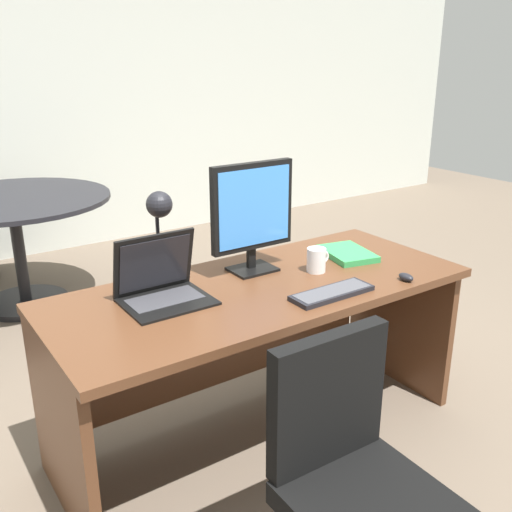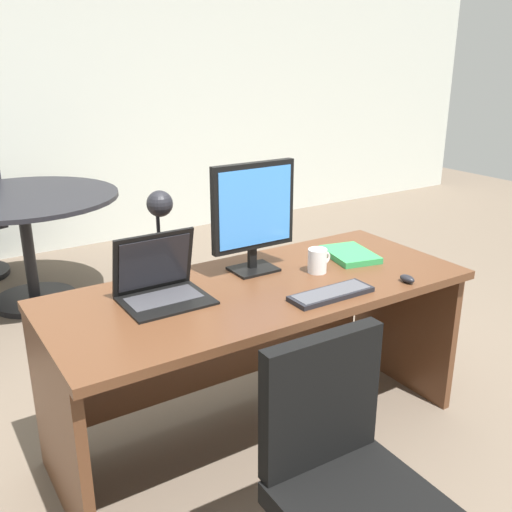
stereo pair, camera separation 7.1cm
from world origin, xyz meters
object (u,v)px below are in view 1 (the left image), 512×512
Objects in this scene: monitor at (252,211)px; laptop at (160,280)px; mouse at (406,277)px; desk at (255,325)px; keyboard at (332,293)px; office_chair at (356,503)px; book at (347,254)px; meeting_table at (15,224)px; coffee_mug at (317,260)px; desk_lamp at (159,217)px.

laptop is at bearing -174.13° from monitor.
laptop is at bearing 155.89° from mouse.
desk is 0.41m from keyboard.
desk is 3.70× the size of monitor.
book is at bearing 49.49° from office_chair.
desk is 24.20× the size of mouse.
monitor reaches higher than laptop.
coffee_mug is at bearing -68.75° from meeting_table.
coffee_mug is (-0.26, -0.07, 0.04)m from book.
mouse is 2.68m from meeting_table.
monitor reaches higher than coffee_mug.
keyboard is 0.29× the size of meeting_table.
monitor is at bearing 104.36° from keyboard.
coffee_mug is at bearing 128.87° from mouse.
desk_lamp is (0.08, 0.15, 0.21)m from laptop.
coffee_mug is 1.09m from office_chair.
office_chair is at bearing -83.99° from meeting_table.
desk_lamp is at bearing 133.96° from keyboard.
laptop is 0.70m from keyboard.
coffee_mug reaches higher than desk.
keyboard is at bearing -46.04° from desk_lamp.
mouse is at bearing -33.60° from desk.
desk is 0.51m from laptop.
office_chair is at bearing -130.51° from book.
meeting_table reaches higher than book.
keyboard is at bearing -60.01° from desk.
book is at bearing 88.71° from mouse.
book is (0.88, -0.20, -0.28)m from desk_lamp.
book is 0.36× the size of office_chair.
office_chair reaches higher than desk.
keyboard is at bearing 56.15° from office_chair.
monitor is 0.51m from keyboard.
office_chair is (-0.29, -1.01, -0.69)m from monitor.
coffee_mug reaches higher than book.
meeting_table is (-0.83, 2.14, -0.21)m from coffee_mug.
monitor is 0.37m from coffee_mug.
mouse is at bearing -24.11° from laptop.
laptop reaches higher than keyboard.
coffee_mug is (0.23, -0.17, -0.22)m from monitor.
mouse reaches higher than keyboard.
desk_lamp reaches higher than laptop.
desk_lamp is at bearing 61.16° from laptop.
keyboard is 2.49m from meeting_table.
monitor reaches higher than book.
office_chair reaches higher than meeting_table.
office_chair is (0.19, -0.96, -0.49)m from laptop.
keyboard is (0.11, -0.42, -0.27)m from monitor.
monitor is (0.07, 0.12, 0.49)m from desk.
office_chair is (-0.52, -0.83, -0.47)m from coffee_mug.
meeting_table is (-0.53, 2.08, 0.05)m from desk.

